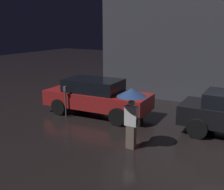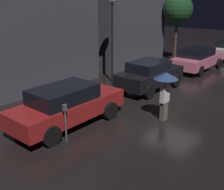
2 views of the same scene
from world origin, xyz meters
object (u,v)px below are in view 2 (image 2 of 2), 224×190
(parked_car_red, at_px, (67,105))
(street_lamp_near, at_px, (112,18))
(parking_meter, at_px, (65,119))
(parked_car_black, at_px, (150,74))
(parked_car_pink, at_px, (197,59))
(pedestrian_with_umbrella, at_px, (166,84))

(parked_car_red, relative_size, street_lamp_near, 0.97)
(parked_car_red, distance_m, parking_meter, 1.34)
(parked_car_black, height_order, street_lamp_near, street_lamp_near)
(parked_car_red, height_order, parking_meter, parked_car_red)
(parked_car_black, height_order, parked_car_pink, parked_car_black)
(pedestrian_with_umbrella, height_order, parking_meter, pedestrian_with_umbrella)
(parked_car_pink, relative_size, street_lamp_near, 0.96)
(parked_car_black, relative_size, parking_meter, 3.01)
(parked_car_red, distance_m, parked_car_pink, 11.22)
(parked_car_black, xyz_separation_m, parked_car_pink, (5.55, 0.05, -0.04))
(parked_car_red, distance_m, pedestrian_with_umbrella, 3.81)
(parking_meter, bearing_deg, parked_car_red, 48.39)
(parked_car_red, distance_m, parked_car_black, 5.67)
(pedestrian_with_umbrella, relative_size, street_lamp_near, 0.41)
(parked_car_red, relative_size, pedestrian_with_umbrella, 2.40)
(parking_meter, bearing_deg, street_lamp_near, 29.41)
(parked_car_black, bearing_deg, parked_car_pink, 0.33)
(street_lamp_near, bearing_deg, parked_car_pink, -20.93)
(parked_car_pink, bearing_deg, street_lamp_near, 157.19)
(pedestrian_with_umbrella, bearing_deg, parked_car_black, 45.27)
(parked_car_black, xyz_separation_m, street_lamp_near, (-0.35, 2.31, 2.76))
(parked_car_red, relative_size, parked_car_pink, 1.02)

